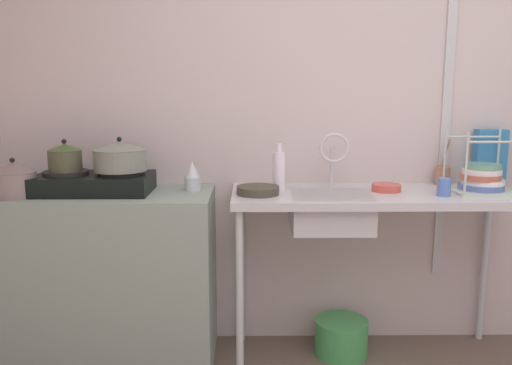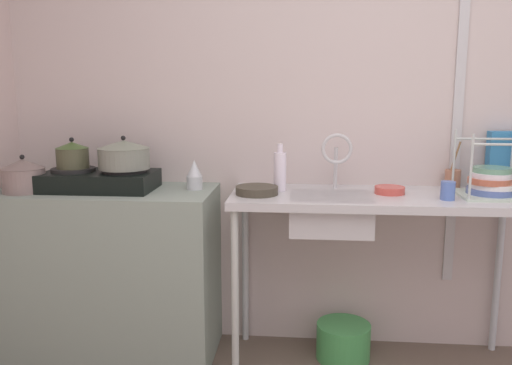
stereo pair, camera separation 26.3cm
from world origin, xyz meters
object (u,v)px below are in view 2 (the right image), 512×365
utensil_jar (453,178)px  faucet (337,152)px  dish_rack (491,183)px  pot_on_right_burner (124,154)px  bottle_by_sink (280,171)px  frying_pan (257,190)px  bucket_on_floor (343,341)px  pot_beside_stove (23,176)px  pot_on_left_burner (72,155)px  sink_basin (330,213)px  percolator (194,175)px  cup_by_rack (448,191)px  cereal_box (504,160)px  small_bowl_on_drainboard (389,190)px  stove (99,180)px

utensil_jar → faucet: bearing=-169.9°
dish_rack → pot_on_right_burner: bearing=-179.8°
pot_on_right_burner → bottle_by_sink: bearing=3.7°
frying_pan → utensil_jar: 1.04m
pot_on_right_burner → bucket_on_floor: bearing=2.5°
pot_beside_stove → pot_on_left_burner: bearing=24.2°
sink_basin → bucket_on_floor: sink_basin is taller
percolator → frying_pan: bearing=-17.1°
cup_by_rack → percolator: bearing=173.0°
sink_basin → percolator: bearing=171.6°
cereal_box → small_bowl_on_drainboard: bearing=-164.8°
pot_on_left_burner → cup_by_rack: (1.86, -0.10, -0.14)m
frying_pan → percolator: bearing=162.9°
faucet → stove: bearing=-175.6°
pot_on_left_burner → bottle_by_sink: size_ratio=0.69×
bucket_on_floor → pot_on_left_burner: bearing=-178.0°
percolator → sink_basin: 0.72m
small_bowl_on_drainboard → bucket_on_floor: size_ratio=0.52×
bucket_on_floor → dish_rack: bearing=-3.7°
pot_on_left_burner → pot_beside_stove: pot_on_left_burner is taller
pot_beside_stove → cup_by_rack: pot_beside_stove is taller
pot_beside_stove → cup_by_rack: size_ratio=2.43×
frying_pan → utensil_jar: bearing=14.0°
sink_basin → cup_by_rack: size_ratio=4.49×
percolator → cup_by_rack: 1.25m
pot_on_left_burner → bottle_by_sink: (1.06, 0.05, -0.08)m
utensil_jar → bucket_on_floor: size_ratio=0.87×
pot_on_left_burner → faucet: size_ratio=0.57×
pot_on_right_burner → percolator: 0.37m
pot_on_left_burner → dish_rack: bearing=0.2°
small_bowl_on_drainboard → frying_pan: bearing=-173.3°
pot_beside_stove → dish_rack: bearing=2.6°
cereal_box → pot_beside_stove: bearing=-174.2°
stove → bucket_on_floor: stove is taller
sink_basin → utensil_jar: bearing=21.3°
stove → bucket_on_floor: 1.54m
small_bowl_on_drainboard → sink_basin: bearing=-165.3°
pot_beside_stove → frying_pan: bearing=2.4°
pot_beside_stove → bucket_on_floor: 1.86m
pot_on_left_burner → pot_on_right_burner: (0.27, -0.00, 0.01)m
pot_on_right_burner → bottle_by_sink: pot_on_right_burner is taller
faucet → dish_rack: dish_rack is taller
dish_rack → pot_on_left_burner: bearing=-179.8°
sink_basin → utensil_jar: utensil_jar is taller
cereal_box → faucet: bearing=-173.8°
frying_pan → small_bowl_on_drainboard: 0.66m
faucet → cereal_box: cereal_box is taller
stove → faucet: (1.21, 0.09, 0.15)m
dish_rack → cereal_box: (0.13, 0.20, 0.08)m
pot_on_left_burner → bucket_on_floor: pot_on_left_burner is taller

